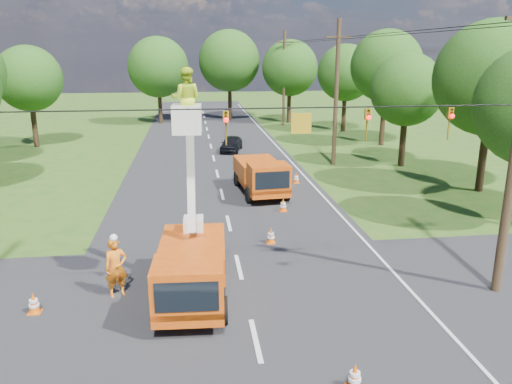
{
  "coord_description": "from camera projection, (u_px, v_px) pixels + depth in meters",
  "views": [
    {
      "loc": [
        -1.58,
        -12.26,
        7.88
      ],
      "look_at": [
        0.82,
        6.25,
        2.6
      ],
      "focal_mm": 35.0,
      "sensor_mm": 36.0,
      "label": 1
    }
  ],
  "objects": [
    {
      "name": "tree_far_c",
      "position": [
        290.0,
        68.0,
        55.55
      ],
      "size": [
        6.2,
        6.2,
        9.18
      ],
      "color": "#382616",
      "rests_on": "ground"
    },
    {
      "name": "traffic_cone_1",
      "position": [
        355.0,
        376.0,
        11.96
      ],
      "size": [
        0.38,
        0.38,
        0.71
      ],
      "color": "#E6580C",
      "rests_on": "ground"
    },
    {
      "name": "distant_car",
      "position": [
        231.0,
        144.0,
        40.53
      ],
      "size": [
        2.33,
        3.9,
        1.25
      ],
      "primitive_type": "imported",
      "rotation": [
        0.0,
        0.0,
        -0.25
      ],
      "color": "black",
      "rests_on": "ground"
    },
    {
      "name": "traffic_cone_2",
      "position": [
        271.0,
        236.0,
        21.09
      ],
      "size": [
        0.38,
        0.38,
        0.71
      ],
      "color": "#E6580C",
      "rests_on": "ground"
    },
    {
      "name": "tree_right_c",
      "position": [
        407.0,
        90.0,
        34.26
      ],
      "size": [
        5.0,
        5.0,
        7.83
      ],
      "color": "#382616",
      "rests_on": "ground"
    },
    {
      "name": "pole_right_far",
      "position": [
        284.0,
        78.0,
        53.77
      ],
      "size": [
        1.8,
        0.3,
        10.0
      ],
      "color": "#4C3823",
      "rests_on": "ground"
    },
    {
      "name": "traffic_cone_7",
      "position": [
        296.0,
        178.0,
        30.72
      ],
      "size": [
        0.38,
        0.38,
        0.71
      ],
      "color": "#E6580C",
      "rests_on": "ground"
    },
    {
      "name": "traffic_cone_4",
      "position": [
        34.0,
        303.0,
        15.44
      ],
      "size": [
        0.38,
        0.38,
        0.71
      ],
      "color": "#E6580C",
      "rests_on": "ground"
    },
    {
      "name": "ground_worker",
      "position": [
        116.0,
        267.0,
        16.41
      ],
      "size": [
        0.87,
        0.73,
        2.04
      ],
      "primitive_type": "imported",
      "rotation": [
        0.0,
        0.0,
        0.39
      ],
      "color": "#FFA215",
      "rests_on": "ground"
    },
    {
      "name": "tree_right_e",
      "position": [
        346.0,
        73.0,
        49.47
      ],
      "size": [
        5.6,
        5.6,
        8.63
      ],
      "color": "#382616",
      "rests_on": "ground"
    },
    {
      "name": "road_cross",
      "position": [
        248.0,
        307.0,
        15.94
      ],
      "size": [
        56.0,
        10.0,
        0.07
      ],
      "primitive_type": "cube",
      "color": "black",
      "rests_on": "ground"
    },
    {
      "name": "tree_far_a",
      "position": [
        158.0,
        67.0,
        54.67
      ],
      "size": [
        6.6,
        6.6,
        9.5
      ],
      "color": "#382616",
      "rests_on": "ground"
    },
    {
      "name": "tree_far_b",
      "position": [
        229.0,
        61.0,
        57.4
      ],
      "size": [
        7.0,
        7.0,
        10.32
      ],
      "color": "#382616",
      "rests_on": "ground"
    },
    {
      "name": "traffic_cone_3",
      "position": [
        283.0,
        205.0,
        25.31
      ],
      "size": [
        0.38,
        0.38,
        0.71
      ],
      "color": "#E6580C",
      "rests_on": "ground"
    },
    {
      "name": "ground",
      "position": [
        217.0,
        174.0,
        33.12
      ],
      "size": [
        140.0,
        140.0,
        0.0
      ],
      "primitive_type": "plane",
      "color": "#295318",
      "rests_on": "ground"
    },
    {
      "name": "road_main",
      "position": [
        217.0,
        174.0,
        33.12
      ],
      "size": [
        12.0,
        100.0,
        0.06
      ],
      "primitive_type": "cube",
      "color": "black",
      "rests_on": "ground"
    },
    {
      "name": "tree_left_f",
      "position": [
        29.0,
        79.0,
        41.19
      ],
      "size": [
        5.4,
        5.4,
        8.4
      ],
      "color": "#382616",
      "rests_on": "ground"
    },
    {
      "name": "bucket_truck",
      "position": [
        191.0,
        252.0,
        16.04
      ],
      "size": [
        2.47,
        5.67,
        7.43
      ],
      "rotation": [
        0.0,
        0.0,
        -0.05
      ],
      "color": "#CF570E",
      "rests_on": "ground"
    },
    {
      "name": "signal_span",
      "position": [
        322.0,
        122.0,
        14.61
      ],
      "size": [
        18.0,
        0.29,
        1.07
      ],
      "color": "black",
      "rests_on": "ground"
    },
    {
      "name": "tree_right_d",
      "position": [
        387.0,
        66.0,
        41.72
      ],
      "size": [
        6.0,
        6.0,
        9.7
      ],
      "color": "#382616",
      "rests_on": "ground"
    },
    {
      "name": "edge_line",
      "position": [
        300.0,
        172.0,
        33.81
      ],
      "size": [
        0.12,
        90.0,
        0.02
      ],
      "primitive_type": "cube",
      "color": "silver",
      "rests_on": "ground"
    },
    {
      "name": "tree_right_b",
      "position": [
        493.0,
        78.0,
        27.5
      ],
      "size": [
        6.4,
        6.4,
        9.65
      ],
      "color": "#382616",
      "rests_on": "ground"
    },
    {
      "name": "pole_right_mid",
      "position": [
        336.0,
        93.0,
        34.69
      ],
      "size": [
        1.8,
        0.3,
        10.0
      ],
      "color": "#4C3823",
      "rests_on": "ground"
    },
    {
      "name": "second_truck",
      "position": [
        261.0,
        175.0,
        28.2
      ],
      "size": [
        2.69,
        5.91,
        2.15
      ],
      "rotation": [
        0.0,
        0.0,
        0.09
      ],
      "color": "#CF570E",
      "rests_on": "ground"
    }
  ]
}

